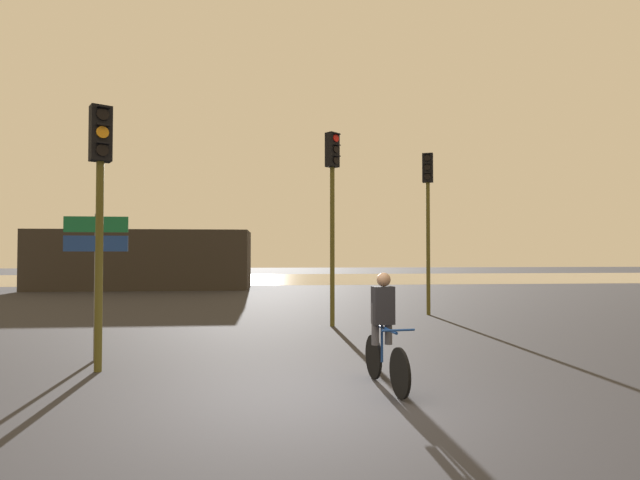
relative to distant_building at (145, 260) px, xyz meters
name	(u,v)px	position (x,y,z in m)	size (l,w,h in m)	color
ground_plane	(317,404)	(7.50, -21.40, -1.56)	(120.00, 120.00, 0.00)	#28282D
water_strip	(281,279)	(7.50, 10.00, -1.55)	(80.00, 16.00, 0.01)	#9E937F
distant_building	(145,260)	(0.00, 0.00, 0.00)	(11.17, 4.00, 3.12)	#2D2823
traffic_light_near_left	(100,186)	(4.15, -19.36, 1.43)	(0.40, 0.42, 4.29)	#4C4719
traffic_light_far_right	(428,203)	(11.71, -12.63, 1.89)	(0.39, 0.41, 5.01)	#4C4719
traffic_light_center	(332,193)	(8.47, -14.77, 1.92)	(0.41, 0.42, 5.06)	#4C4719
direction_sign_post	(96,259)	(3.81, -18.50, 0.24)	(1.10, 0.12, 2.60)	slate
cyclist	(384,329)	(8.52, -20.66, -0.74)	(0.47, 1.70, 1.62)	black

